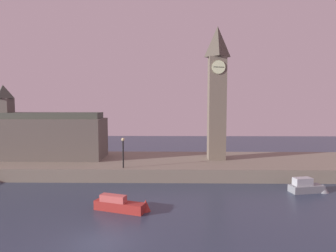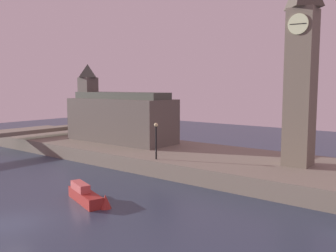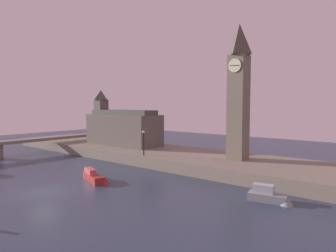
{
  "view_description": "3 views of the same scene",
  "coord_description": "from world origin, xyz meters",
  "px_view_note": "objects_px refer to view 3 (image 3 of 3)",
  "views": [
    {
      "loc": [
        4.55,
        -17.99,
        8.82
      ],
      "look_at": [
        3.97,
        17.82,
        5.98
      ],
      "focal_mm": 31.9,
      "sensor_mm": 36.0,
      "label": 1
    },
    {
      "loc": [
        20.57,
        -10.64,
        8.22
      ],
      "look_at": [
        0.67,
        14.53,
        4.74
      ],
      "focal_mm": 39.17,
      "sensor_mm": 36.0,
      "label": 2
    },
    {
      "loc": [
        27.16,
        -14.14,
        8.41
      ],
      "look_at": [
        0.93,
        17.74,
        5.46
      ],
      "focal_mm": 31.86,
      "sensor_mm": 36.0,
      "label": 3
    }
  ],
  "objects_px": {
    "clock_tower": "(239,90)",
    "boat_cruiser_grey": "(270,196)",
    "parliament_hall": "(121,127)",
    "streetlamp": "(144,140)",
    "boat_dinghy_red": "(95,177)"
  },
  "relations": [
    {
      "from": "parliament_hall",
      "to": "boat_cruiser_grey",
      "type": "relative_size",
      "value": 3.51
    },
    {
      "from": "boat_dinghy_red",
      "to": "boat_cruiser_grey",
      "type": "xyz_separation_m",
      "value": [
        17.46,
        5.41,
        0.01
      ]
    },
    {
      "from": "parliament_hall",
      "to": "boat_cruiser_grey",
      "type": "distance_m",
      "value": 31.78
    },
    {
      "from": "clock_tower",
      "to": "streetlamp",
      "type": "height_order",
      "value": "clock_tower"
    },
    {
      "from": "boat_dinghy_red",
      "to": "boat_cruiser_grey",
      "type": "height_order",
      "value": "boat_cruiser_grey"
    },
    {
      "from": "streetlamp",
      "to": "boat_cruiser_grey",
      "type": "distance_m",
      "value": 19.62
    },
    {
      "from": "parliament_hall",
      "to": "streetlamp",
      "type": "relative_size",
      "value": 4.16
    },
    {
      "from": "clock_tower",
      "to": "parliament_hall",
      "type": "xyz_separation_m",
      "value": [
        -22.21,
        0.3,
        -5.75
      ]
    },
    {
      "from": "streetlamp",
      "to": "boat_dinghy_red",
      "type": "relative_size",
      "value": 0.69
    },
    {
      "from": "parliament_hall",
      "to": "streetlamp",
      "type": "height_order",
      "value": "parliament_hall"
    },
    {
      "from": "parliament_hall",
      "to": "boat_dinghy_red",
      "type": "bearing_deg",
      "value": -50.32
    },
    {
      "from": "clock_tower",
      "to": "parliament_hall",
      "type": "relative_size",
      "value": 1.2
    },
    {
      "from": "clock_tower",
      "to": "boat_cruiser_grey",
      "type": "distance_m",
      "value": 15.62
    },
    {
      "from": "boat_dinghy_red",
      "to": "boat_cruiser_grey",
      "type": "bearing_deg",
      "value": 17.22
    },
    {
      "from": "clock_tower",
      "to": "boat_cruiser_grey",
      "type": "relative_size",
      "value": 4.22
    }
  ]
}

